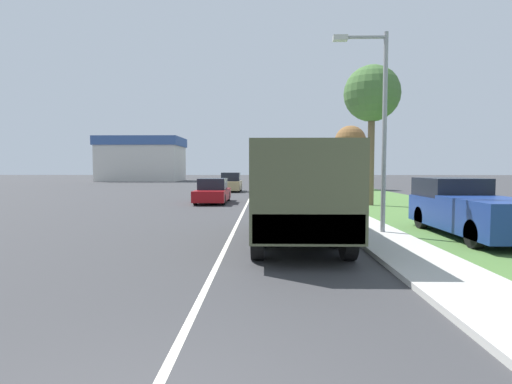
% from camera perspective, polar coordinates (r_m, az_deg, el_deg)
% --- Properties ---
extents(ground_plane, '(180.00, 180.00, 0.00)m').
position_cam_1_polar(ground_plane, '(42.63, -0.20, 0.53)').
color(ground_plane, '#38383A').
extents(lane_centre_stripe, '(0.12, 120.00, 0.00)m').
position_cam_1_polar(lane_centre_stripe, '(42.63, -0.20, 0.54)').
color(lane_centre_stripe, silver).
rests_on(lane_centre_stripe, ground).
extents(sidewalk_right, '(1.80, 120.00, 0.12)m').
position_cam_1_polar(sidewalk_right, '(42.76, 5.84, 0.61)').
color(sidewalk_right, beige).
rests_on(sidewalk_right, ground).
extents(grass_strip_right, '(7.00, 120.00, 0.02)m').
position_cam_1_polar(grass_strip_right, '(43.34, 11.65, 0.52)').
color(grass_strip_right, '#4C7538').
rests_on(grass_strip_right, ground).
extents(military_truck, '(2.38, 6.72, 2.75)m').
position_cam_1_polar(military_truck, '(11.32, 5.69, 0.66)').
color(military_truck, '#545B3D').
rests_on(military_truck, ground).
extents(car_nearest_ahead, '(1.84, 4.59, 1.50)m').
position_cam_1_polar(car_nearest_ahead, '(24.64, -6.20, 0.03)').
color(car_nearest_ahead, maroon).
rests_on(car_nearest_ahead, ground).
extents(car_second_ahead, '(1.84, 3.99, 1.74)m').
position_cam_1_polar(car_second_ahead, '(36.46, -3.62, 1.26)').
color(car_second_ahead, tan).
rests_on(car_second_ahead, ground).
extents(pickup_truck, '(1.95, 5.35, 1.76)m').
position_cam_1_polar(pickup_truck, '(14.01, 28.14, -2.12)').
color(pickup_truck, navy).
rests_on(pickup_truck, grass_strip_right).
extents(lamp_post, '(1.69, 0.24, 6.15)m').
position_cam_1_polar(lamp_post, '(13.11, 16.93, 10.86)').
color(lamp_post, gray).
rests_on(lamp_post, sidewalk_right).
extents(tree_mid_right, '(3.14, 3.14, 7.87)m').
position_cam_1_polar(tree_mid_right, '(23.96, 16.23, 13.17)').
color(tree_mid_right, brown).
rests_on(tree_mid_right, grass_strip_right).
extents(tree_far_right, '(3.13, 3.13, 6.41)m').
position_cam_1_polar(tree_far_right, '(41.59, 13.31, 7.01)').
color(tree_far_right, brown).
rests_on(tree_far_right, grass_strip_right).
extents(building_distant, '(13.61, 9.38, 7.36)m').
position_cam_1_polar(building_distant, '(70.66, -15.95, 4.55)').
color(building_distant, beige).
rests_on(building_distant, ground).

